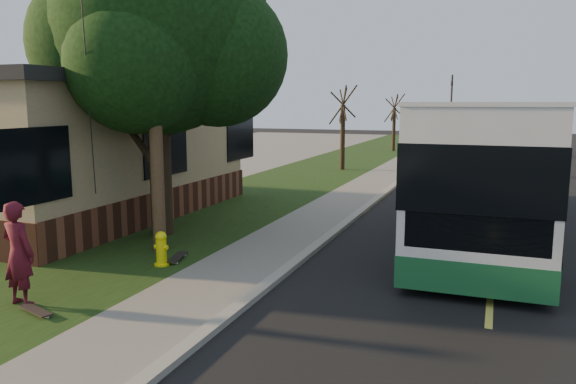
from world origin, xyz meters
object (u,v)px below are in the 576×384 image
object	(u,v)px
utility_pole	(152,51)
bare_tree_far	(394,124)
distant_car	(485,144)
leafy_tree	(160,36)
skateboard_main	(178,257)
traffic_signal	(451,107)
skateboard_spare	(36,311)
skateboarder	(18,253)
bare_tree_near	(343,129)
fire_hydrant	(161,249)
dumpster	(127,176)
transit_bus	(487,162)

from	to	relation	value
utility_pole	bare_tree_far	bearing A→B (deg)	89.40
utility_pole	distant_car	world-z (taller)	utility_pole
leafy_tree	skateboard_main	xyz separation A→B (m)	(1.67, -2.17, -5.04)
traffic_signal	skateboard_spare	bearing A→B (deg)	-95.37
leafy_tree	skateboard_main	world-z (taller)	leafy_tree
utility_pole	traffic_signal	size ratio (longest dim) A/B	1.65
skateboarder	skateboard_spare	bearing A→B (deg)	161.50
bare_tree_near	bare_tree_far	xyz separation A→B (m)	(0.50, 12.00, -0.15)
skateboard_main	distant_car	world-z (taller)	distant_car
bare_tree_far	traffic_signal	distance (m)	5.44
utility_pole	leafy_tree	world-z (taller)	utility_pole
bare_tree_near	traffic_signal	distance (m)	16.52
bare_tree_near	utility_pole	bearing A→B (deg)	-89.34
utility_pole	skateboarder	distance (m)	5.32
fire_hydrant	bare_tree_far	xyz separation A→B (m)	(-0.40, 30.00, 1.57)
skateboarder	skateboard_main	bearing A→B (deg)	-100.64
fire_hydrant	leafy_tree	size ratio (longest dim) A/B	0.09
traffic_signal	distant_car	distance (m)	5.75
utility_pole	skateboard_spare	world-z (taller)	utility_pole
utility_pole	bare_tree_far	distance (m)	29.13
distant_car	utility_pole	bearing A→B (deg)	-109.49
fire_hydrant	distant_car	xyz separation A→B (m)	(5.72, 29.48, 0.33)
utility_pole	traffic_signal	bearing A→B (deg)	83.42
leafy_tree	skateboarder	bearing A→B (deg)	-83.46
skateboarder	traffic_signal	bearing A→B (deg)	-89.57
bare_tree_far	skateboard_main	bearing A→B (deg)	-89.03
traffic_signal	dumpster	distance (m)	28.25
utility_pole	leafy_tree	distance (m)	1.94
traffic_signal	dumpster	size ratio (longest dim) A/B	3.31
bare_tree_far	skateboard_main	distance (m)	29.59
fire_hydrant	traffic_signal	xyz separation A→B (m)	(3.10, 34.00, 2.73)
bare_tree_far	transit_bus	size ratio (longest dim) A/B	0.31
fire_hydrant	transit_bus	world-z (taller)	transit_bus
transit_bus	leafy_tree	bearing A→B (deg)	-154.54
traffic_signal	bare_tree_near	bearing A→B (deg)	-104.04
utility_pole	fire_hydrant	bearing A→B (deg)	-54.62
fire_hydrant	skateboard_main	world-z (taller)	fire_hydrant
skateboarder	distant_car	bearing A→B (deg)	-94.96
traffic_signal	leafy_tree	bearing A→B (deg)	-98.47
transit_bus	dumpster	bearing A→B (deg)	175.03
fire_hydrant	skateboard_spare	world-z (taller)	fire_hydrant
fire_hydrant	bare_tree_near	world-z (taller)	bare_tree_near
transit_bus	distant_car	size ratio (longest dim) A/B	2.90
skateboard_main	skateboard_spare	xyz separation A→B (m)	(-0.49, -3.59, -0.01)
leafy_tree	traffic_signal	size ratio (longest dim) A/B	1.42
fire_hydrant	dumpster	distance (m)	9.88
utility_pole	dumpster	size ratio (longest dim) A/B	5.46
fire_hydrant	skateboard_spare	bearing A→B (deg)	-97.09
dumpster	distant_car	size ratio (longest dim) A/B	0.37
bare_tree_far	traffic_signal	size ratio (longest dim) A/B	0.73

